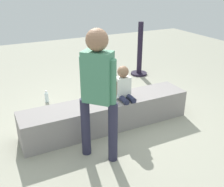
{
  "coord_description": "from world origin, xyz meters",
  "views": [
    {
      "loc": [
        -1.45,
        -3.07,
        2.03
      ],
      "look_at": [
        -0.08,
        -0.3,
        0.66
      ],
      "focal_mm": 42.64,
      "sensor_mm": 36.0,
      "label": 1
    }
  ],
  "objects_px": {
    "adult_standing": "(98,85)",
    "cake_box_white": "(87,111)",
    "cake_plate": "(105,100)",
    "child_seated": "(123,85)",
    "handbag_black_leather": "(93,89)",
    "water_bottle_near_gift": "(47,97)",
    "gift_bag": "(116,92)"
  },
  "relations": [
    {
      "from": "child_seated",
      "to": "cake_box_white",
      "type": "xyz_separation_m",
      "value": [
        -0.37,
        0.5,
        -0.57
      ]
    },
    {
      "from": "child_seated",
      "to": "cake_box_white",
      "type": "distance_m",
      "value": 0.84
    },
    {
      "from": "child_seated",
      "to": "cake_plate",
      "type": "bearing_deg",
      "value": 175.67
    },
    {
      "from": "water_bottle_near_gift",
      "to": "child_seated",
      "type": "bearing_deg",
      "value": -56.14
    },
    {
      "from": "adult_standing",
      "to": "gift_bag",
      "type": "xyz_separation_m",
      "value": [
        0.95,
        1.41,
        -0.81
      ]
    },
    {
      "from": "cake_plate",
      "to": "cake_box_white",
      "type": "height_order",
      "value": "cake_plate"
    },
    {
      "from": "gift_bag",
      "to": "cake_plate",
      "type": "bearing_deg",
      "value": -126.28
    },
    {
      "from": "adult_standing",
      "to": "cake_box_white",
      "type": "height_order",
      "value": "adult_standing"
    },
    {
      "from": "water_bottle_near_gift",
      "to": "handbag_black_leather",
      "type": "bearing_deg",
      "value": -3.85
    },
    {
      "from": "cake_plate",
      "to": "cake_box_white",
      "type": "distance_m",
      "value": 0.62
    },
    {
      "from": "water_bottle_near_gift",
      "to": "cake_box_white",
      "type": "distance_m",
      "value": 0.88
    },
    {
      "from": "adult_standing",
      "to": "child_seated",
      "type": "bearing_deg",
      "value": 41.91
    },
    {
      "from": "water_bottle_near_gift",
      "to": "handbag_black_leather",
      "type": "xyz_separation_m",
      "value": [
        0.86,
        -0.06,
        -0.0
      ]
    },
    {
      "from": "child_seated",
      "to": "cake_plate",
      "type": "xyz_separation_m",
      "value": [
        -0.28,
        0.02,
        -0.19
      ]
    },
    {
      "from": "water_bottle_near_gift",
      "to": "cake_box_white",
      "type": "height_order",
      "value": "water_bottle_near_gift"
    },
    {
      "from": "water_bottle_near_gift",
      "to": "cake_plate",
      "type": "bearing_deg",
      "value": -65.75
    },
    {
      "from": "cake_box_white",
      "to": "handbag_black_leather",
      "type": "bearing_deg",
      "value": 60.22
    },
    {
      "from": "water_bottle_near_gift",
      "to": "cake_box_white",
      "type": "relative_size",
      "value": 0.69
    },
    {
      "from": "adult_standing",
      "to": "handbag_black_leather",
      "type": "relative_size",
      "value": 4.98
    },
    {
      "from": "adult_standing",
      "to": "handbag_black_leather",
      "type": "bearing_deg",
      "value": 69.47
    },
    {
      "from": "cake_plate",
      "to": "adult_standing",
      "type": "bearing_deg",
      "value": -120.63
    },
    {
      "from": "child_seated",
      "to": "water_bottle_near_gift",
      "type": "relative_size",
      "value": 2.25
    },
    {
      "from": "adult_standing",
      "to": "water_bottle_near_gift",
      "type": "height_order",
      "value": "adult_standing"
    },
    {
      "from": "water_bottle_near_gift",
      "to": "cake_box_white",
      "type": "bearing_deg",
      "value": -57.99
    },
    {
      "from": "adult_standing",
      "to": "cake_plate",
      "type": "relative_size",
      "value": 6.92
    },
    {
      "from": "child_seated",
      "to": "handbag_black_leather",
      "type": "xyz_separation_m",
      "value": [
        0.02,
        1.19,
        -0.53
      ]
    },
    {
      "from": "child_seated",
      "to": "cake_box_white",
      "type": "bearing_deg",
      "value": 126.48
    },
    {
      "from": "gift_bag",
      "to": "handbag_black_leather",
      "type": "height_order",
      "value": "gift_bag"
    },
    {
      "from": "adult_standing",
      "to": "water_bottle_near_gift",
      "type": "distance_m",
      "value": 2.01
    },
    {
      "from": "adult_standing",
      "to": "water_bottle_near_gift",
      "type": "xyz_separation_m",
      "value": [
        -0.2,
        1.82,
        -0.84
      ]
    },
    {
      "from": "cake_plate",
      "to": "handbag_black_leather",
      "type": "height_order",
      "value": "cake_plate"
    },
    {
      "from": "adult_standing",
      "to": "cake_plate",
      "type": "bearing_deg",
      "value": 59.37
    }
  ]
}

